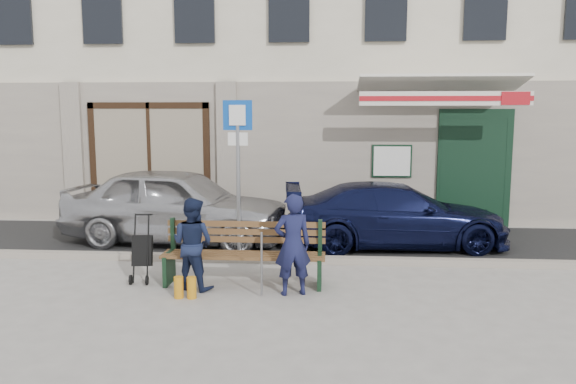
# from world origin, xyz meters

# --- Properties ---
(ground) EXTENTS (80.00, 80.00, 0.00)m
(ground) POSITION_xyz_m (0.00, 0.00, 0.00)
(ground) COLOR #9E9991
(ground) RESTS_ON ground
(asphalt_lane) EXTENTS (60.00, 3.20, 0.01)m
(asphalt_lane) POSITION_xyz_m (0.00, 3.10, 0.01)
(asphalt_lane) COLOR #282828
(asphalt_lane) RESTS_ON ground
(curb) EXTENTS (60.00, 0.18, 0.12)m
(curb) POSITION_xyz_m (0.00, 1.50, 0.06)
(curb) COLOR #9E9384
(curb) RESTS_ON ground
(building) EXTENTS (20.00, 8.27, 10.00)m
(building) POSITION_xyz_m (0.01, 8.45, 4.97)
(building) COLOR beige
(building) RESTS_ON ground
(car_silver) EXTENTS (4.56, 2.25, 1.49)m
(car_silver) POSITION_xyz_m (-2.02, 2.83, 0.75)
(car_silver) COLOR #AFAFB4
(car_silver) RESTS_ON ground
(car_navy) EXTENTS (4.30, 2.03, 1.21)m
(car_navy) POSITION_xyz_m (2.18, 2.83, 0.61)
(car_navy) COLOR black
(car_navy) RESTS_ON ground
(parking_sign) EXTENTS (0.51, 0.08, 2.73)m
(parking_sign) POSITION_xyz_m (-0.66, 1.84, 1.84)
(parking_sign) COLOR gray
(parking_sign) RESTS_ON ground
(bench) EXTENTS (2.40, 1.17, 0.98)m
(bench) POSITION_xyz_m (-0.38, 0.26, 0.46)
(bench) COLOR brown
(bench) RESTS_ON ground
(man) EXTENTS (0.60, 0.47, 1.43)m
(man) POSITION_xyz_m (0.42, -0.14, 0.71)
(man) COLOR #16183C
(man) RESTS_ON ground
(woman) EXTENTS (0.78, 0.70, 1.33)m
(woman) POSITION_xyz_m (-1.03, 0.03, 0.66)
(woman) COLOR #141C37
(woman) RESTS_ON ground
(stroller) EXTENTS (0.32, 0.43, 1.01)m
(stroller) POSITION_xyz_m (-1.88, 0.32, 0.45)
(stroller) COLOR black
(stroller) RESTS_ON ground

